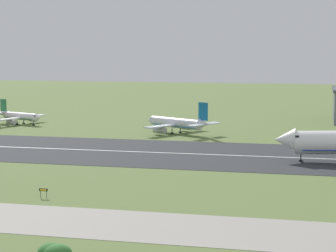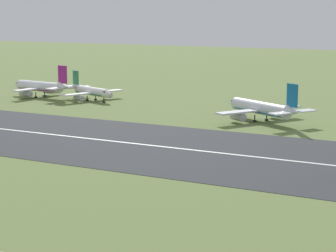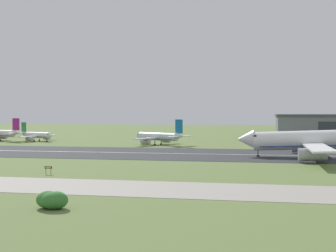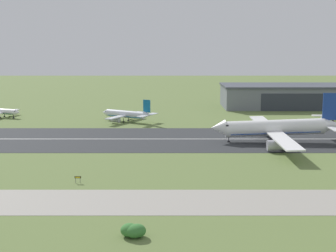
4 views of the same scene
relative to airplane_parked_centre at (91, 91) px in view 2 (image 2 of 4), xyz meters
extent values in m
cube|color=#2B2D30|center=(51.47, -47.01, -2.54)|extent=(498.78, 40.93, 0.06)
cube|color=silver|center=(51.47, -47.01, -2.51)|extent=(448.90, 0.70, 0.01)
cylinder|color=white|center=(0.29, -0.11, 0.10)|extent=(13.92, 7.09, 2.42)
cone|color=white|center=(7.85, -2.89, 0.10)|extent=(2.88, 3.02, 2.42)
cone|color=white|center=(-7.61, 2.80, 0.54)|extent=(3.47, 3.04, 2.17)
cube|color=black|center=(6.73, -2.48, 0.59)|extent=(1.74, 2.31, 0.44)
cube|color=#1E7238|center=(0.29, -0.11, -0.56)|extent=(12.57, 6.49, 0.20)
cube|color=white|center=(-1.39, -5.49, -0.32)|extent=(5.20, 9.10, 0.40)
cylinder|color=#A8A8B2|center=(-0.72, -4.98, -1.32)|extent=(3.47, 2.49, 1.50)
cube|color=white|center=(2.50, 5.08, -0.32)|extent=(5.20, 9.10, 0.40)
cylinder|color=#A8A8B2|center=(2.69, 4.26, -1.32)|extent=(3.47, 2.49, 1.50)
cube|color=#1E7238|center=(-7.20, 2.65, 3.36)|extent=(2.56, 1.17, 4.11)
cube|color=white|center=(-8.63, -0.08, 0.46)|extent=(3.44, 4.26, 0.24)
cube|color=white|center=(-6.52, 5.66, 0.46)|extent=(3.44, 4.26, 0.24)
cylinder|color=black|center=(5.71, -2.10, -1.84)|extent=(0.24, 0.24, 1.47)
cylinder|color=black|center=(5.71, -2.10, -2.35)|extent=(0.84, 0.84, 0.44)
cylinder|color=black|center=(-0.42, -1.39, -1.84)|extent=(0.24, 0.24, 1.47)
cylinder|color=black|center=(-0.42, -1.39, -2.35)|extent=(0.84, 0.84, 0.44)
cylinder|color=black|center=(0.59, 1.33, -1.84)|extent=(0.24, 0.24, 1.47)
cylinder|color=black|center=(0.59, 1.33, -2.35)|extent=(0.84, 0.84, 0.44)
cylinder|color=white|center=(-17.37, -1.40, 0.65)|extent=(16.42, 4.71, 2.99)
cone|color=white|center=(-26.76, -0.38, 0.65)|extent=(2.99, 3.26, 2.99)
cone|color=white|center=(-7.54, -2.46, 1.19)|extent=(3.85, 3.06, 2.69)
cube|color=black|center=(-25.29, -0.54, 1.25)|extent=(1.37, 2.64, 0.44)
cube|color=#991E7A|center=(-17.37, -1.40, -0.17)|extent=(14.80, 4.39, 0.20)
cube|color=white|center=(-17.12, 3.96, 0.13)|extent=(3.51, 7.97, 0.40)
cylinder|color=#A8A8B2|center=(-17.72, 3.40, -1.05)|extent=(4.06, 2.26, 1.85)
cube|color=white|center=(-18.27, -6.69, 0.13)|extent=(3.51, 7.97, 0.40)
cylinder|color=#A8A8B2|center=(-18.74, -6.02, -1.05)|extent=(4.06, 2.26, 1.85)
cube|color=#991E7A|center=(-8.08, -2.41, 4.68)|extent=(3.26, 0.63, 5.08)
cube|color=white|center=(-7.27, 1.31, 1.10)|extent=(3.32, 4.85, 0.24)
cube|color=white|center=(-8.09, -6.20, 1.10)|extent=(3.32, 4.85, 0.24)
cylinder|color=black|center=(-24.23, -0.66, -1.71)|extent=(0.24, 0.24, 1.73)
cylinder|color=black|center=(-24.23, -0.66, -2.35)|extent=(0.84, 0.84, 0.44)
cylinder|color=black|center=(-17.01, 0.36, -1.71)|extent=(0.24, 0.24, 1.73)
cylinder|color=black|center=(-17.01, 0.36, -2.35)|extent=(0.84, 0.84, 0.44)
cylinder|color=black|center=(-17.39, -3.20, -1.71)|extent=(0.24, 0.24, 1.73)
cylinder|color=black|center=(-17.39, -3.20, -2.35)|extent=(0.84, 0.84, 0.44)
cylinder|color=silver|center=(54.86, -11.09, 0.57)|extent=(17.28, 11.56, 2.97)
cone|color=silver|center=(45.79, -5.94, 0.57)|extent=(3.79, 3.90, 2.97)
cone|color=silver|center=(64.32, -16.45, 1.10)|extent=(4.42, 4.08, 2.67)
cube|color=black|center=(47.07, -6.67, 1.16)|extent=(2.20, 2.74, 0.44)
cube|color=#146B9E|center=(54.86, -11.09, -0.25)|extent=(15.63, 10.53, 0.20)
cube|color=silver|center=(57.78, -5.20, 0.05)|extent=(7.56, 10.28, 0.40)
cylinder|color=#A8A8B2|center=(56.87, -5.62, -1.12)|extent=(4.27, 3.51, 1.84)
cube|color=silver|center=(51.31, -16.61, 0.05)|extent=(7.56, 10.28, 0.40)
cylinder|color=#A8A8B2|center=(51.20, -15.62, -1.12)|extent=(4.27, 3.51, 1.84)
cube|color=#146B9E|center=(63.86, -16.19, 4.58)|extent=(2.95, 1.84, 5.05)
cube|color=silver|center=(66.06, -13.12, 1.01)|extent=(4.70, 5.35, 0.24)
cube|color=silver|center=(62.35, -19.65, 1.01)|extent=(4.70, 5.35, 0.24)
cylinder|color=black|center=(48.00, -7.19, -1.74)|extent=(0.24, 0.24, 1.66)
cylinder|color=black|center=(48.00, -7.19, -2.35)|extent=(0.84, 0.84, 0.44)
cylinder|color=black|center=(55.86, -9.60, -1.74)|extent=(0.24, 0.24, 1.66)
cylinder|color=black|center=(55.86, -9.60, -2.35)|extent=(0.84, 0.84, 0.44)
cylinder|color=black|center=(54.10, -12.70, -1.74)|extent=(0.24, 0.24, 1.66)
cylinder|color=black|center=(54.10, -12.70, -2.35)|extent=(0.84, 0.84, 0.44)
camera|label=1|loc=(96.25, -196.40, 22.08)|focal=70.00mm
camera|label=2|loc=(106.30, -152.27, 22.56)|focal=70.00mm
camera|label=3|loc=(92.30, -182.91, 9.63)|focal=50.00mm
camera|label=4|loc=(72.34, -201.02, 28.94)|focal=50.00mm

